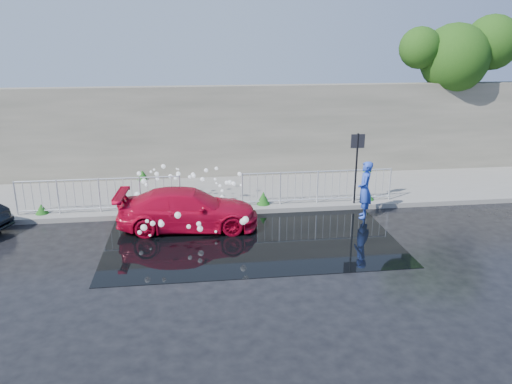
# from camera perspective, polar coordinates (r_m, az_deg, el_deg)

# --- Properties ---
(ground) EXTENTS (90.00, 90.00, 0.00)m
(ground) POSITION_cam_1_polar(r_m,az_deg,el_deg) (13.25, -2.22, -6.98)
(ground) COLOR black
(ground) RESTS_ON ground
(pavement) EXTENTS (30.00, 4.00, 0.15)m
(pavement) POSITION_cam_1_polar(r_m,az_deg,el_deg) (17.89, -3.70, -0.14)
(pavement) COLOR slate
(pavement) RESTS_ON ground
(curb) EXTENTS (30.00, 0.25, 0.16)m
(curb) POSITION_cam_1_polar(r_m,az_deg,el_deg) (16.00, -3.22, -2.28)
(curb) COLOR slate
(curb) RESTS_ON ground
(retaining_wall) EXTENTS (30.00, 0.60, 3.50)m
(retaining_wall) POSITION_cam_1_polar(r_m,az_deg,el_deg) (19.58, -4.25, 6.91)
(retaining_wall) COLOR #575549
(retaining_wall) RESTS_ON pavement
(puddle) EXTENTS (8.00, 5.00, 0.01)m
(puddle) POSITION_cam_1_polar(r_m,az_deg,el_deg) (14.21, -0.58, -5.19)
(puddle) COLOR black
(puddle) RESTS_ON ground
(sign_post) EXTENTS (0.45, 0.06, 2.50)m
(sign_post) POSITION_cam_1_polar(r_m,az_deg,el_deg) (16.44, 11.45, 3.92)
(sign_post) COLOR black
(sign_post) RESTS_ON ground
(tree) EXTENTS (4.91, 2.75, 6.29)m
(tree) POSITION_cam_1_polar(r_m,az_deg,el_deg) (22.24, 22.41, 14.45)
(tree) COLOR #332114
(tree) RESTS_ON ground
(railing_left) EXTENTS (5.05, 0.05, 1.10)m
(railing_left) POSITION_cam_1_polar(r_m,az_deg,el_deg) (16.35, -17.47, -0.22)
(railing_left) COLOR silver
(railing_left) RESTS_ON pavement
(railing_right) EXTENTS (5.05, 0.05, 1.10)m
(railing_right) POSITION_cam_1_polar(r_m,az_deg,el_deg) (16.59, 7.04, 0.73)
(railing_right) COLOR silver
(railing_right) RESTS_ON pavement
(weeds) EXTENTS (12.17, 3.93, 0.43)m
(weeds) POSITION_cam_1_polar(r_m,az_deg,el_deg) (17.30, -4.69, 0.08)
(weeds) COLOR #174512
(weeds) RESTS_ON pavement
(water_spray) EXTENTS (3.58, 5.39, 1.12)m
(water_spray) POSITION_cam_1_polar(r_m,az_deg,el_deg) (15.75, -8.23, -0.24)
(water_spray) COLOR white
(water_spray) RESTS_ON ground
(red_car) EXTENTS (4.20, 1.94, 1.19)m
(red_car) POSITION_cam_1_polar(r_m,az_deg,el_deg) (14.81, -7.78, -1.96)
(red_car) COLOR #AF0725
(red_car) RESTS_ON ground
(person) EXTENTS (0.61, 0.76, 1.80)m
(person) POSITION_cam_1_polar(r_m,az_deg,el_deg) (15.83, 12.32, 0.25)
(person) COLOR #2544BB
(person) RESTS_ON ground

